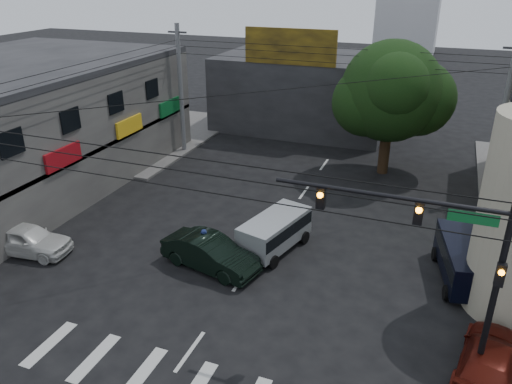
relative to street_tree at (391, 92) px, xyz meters
The scene contains 14 objects.
ground 18.30m from the street_tree, 103.24° to the right, with size 160.00×160.00×0.00m, color black.
sidewalk_far_left 22.67m from the street_tree, behind, with size 16.00×16.00×0.15m, color #514F4C.
building_far 12.29m from the street_tree, 131.63° to the left, with size 14.00×10.00×6.00m, color #232326.
billboard 9.17m from the street_tree, 152.86° to the left, with size 7.00×0.30×2.60m, color olive.
street_tree is the anchor object (origin of this frame).
traffic_gantry 18.42m from the street_tree, 78.01° to the right, with size 7.10×0.35×7.20m.
utility_pole_far_left 14.56m from the street_tree, behind, with size 0.32×0.32×9.20m, color #59595B.
utility_pole_far_right 6.63m from the street_tree, ahead, with size 0.32×0.32×9.20m, color #59595B.
dark_sedan 16.50m from the street_tree, 111.09° to the right, with size 4.94×2.63×1.55m, color black.
white_compact 22.61m from the street_tree, 130.97° to the right, with size 4.51×2.24×1.48m, color silver.
maroon_sedan 19.01m from the street_tree, 71.30° to the right, with size 2.71×4.89×1.34m, color #4E110B.
silver_minivan 13.48m from the street_tree, 105.92° to the right, with size 2.70×4.40×1.76m, color #95999D, non-canonical shape.
navy_van 13.55m from the street_tree, 66.80° to the right, with size 2.58×4.82×1.83m, color black, non-canonical shape.
traffic_officer 16.34m from the street_tree, 113.08° to the right, with size 0.65×0.46×1.69m, color #16214E.
Camera 1 is at (7.23, -15.21, 12.59)m, focal length 35.00 mm.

